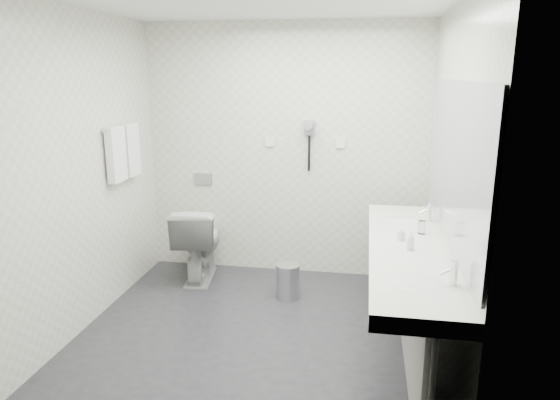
# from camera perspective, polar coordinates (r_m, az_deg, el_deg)

# --- Properties ---
(floor) EXTENTS (2.80, 2.80, 0.00)m
(floor) POSITION_cam_1_polar(r_m,az_deg,el_deg) (4.26, -2.40, -14.24)
(floor) COLOR #25252A
(floor) RESTS_ON ground
(ceiling) EXTENTS (2.80, 2.80, 0.00)m
(ceiling) POSITION_cam_1_polar(r_m,az_deg,el_deg) (3.77, -2.82, 21.37)
(ceiling) COLOR silver
(ceiling) RESTS_ON wall_back
(wall_back) EXTENTS (2.80, 0.00, 2.80)m
(wall_back) POSITION_cam_1_polar(r_m,az_deg,el_deg) (5.08, 0.53, 5.40)
(wall_back) COLOR silver
(wall_back) RESTS_ON floor
(wall_front) EXTENTS (2.80, 0.00, 2.80)m
(wall_front) POSITION_cam_1_polar(r_m,az_deg,el_deg) (2.61, -8.68, -3.31)
(wall_front) COLOR silver
(wall_front) RESTS_ON floor
(wall_left) EXTENTS (0.00, 2.60, 2.60)m
(wall_left) POSITION_cam_1_polar(r_m,az_deg,el_deg) (4.34, -20.99, 2.93)
(wall_left) COLOR silver
(wall_left) RESTS_ON floor
(wall_right) EXTENTS (0.00, 2.60, 2.60)m
(wall_right) POSITION_cam_1_polar(r_m,az_deg,el_deg) (3.79, 18.59, 1.60)
(wall_right) COLOR silver
(wall_right) RESTS_ON floor
(vanity_counter) EXTENTS (0.55, 2.20, 0.10)m
(vanity_counter) POSITION_cam_1_polar(r_m,az_deg,el_deg) (3.68, 14.24, -5.73)
(vanity_counter) COLOR silver
(vanity_counter) RESTS_ON floor
(vanity_panel) EXTENTS (0.03, 2.15, 0.75)m
(vanity_panel) POSITION_cam_1_polar(r_m,az_deg,el_deg) (3.85, 14.23, -11.70)
(vanity_panel) COLOR gray
(vanity_panel) RESTS_ON floor
(vanity_post_near) EXTENTS (0.06, 0.06, 0.75)m
(vanity_post_near) POSITION_cam_1_polar(r_m,az_deg,el_deg) (2.95, 16.37, -20.48)
(vanity_post_near) COLOR silver
(vanity_post_near) RESTS_ON floor
(vanity_post_far) EXTENTS (0.06, 0.06, 0.75)m
(vanity_post_far) POSITION_cam_1_polar(r_m,az_deg,el_deg) (4.81, 13.70, -6.33)
(vanity_post_far) COLOR silver
(vanity_post_far) RESTS_ON floor
(mirror) EXTENTS (0.02, 2.20, 1.05)m
(mirror) POSITION_cam_1_polar(r_m,az_deg,el_deg) (3.55, 19.07, 4.06)
(mirror) COLOR #B2BCC6
(mirror) RESTS_ON wall_right
(basin_near) EXTENTS (0.40, 0.31, 0.05)m
(basin_near) POSITION_cam_1_polar(r_m,az_deg,el_deg) (3.07, 15.16, -9.21)
(basin_near) COLOR white
(basin_near) RESTS_ON vanity_counter
(basin_far) EXTENTS (0.40, 0.31, 0.05)m
(basin_far) POSITION_cam_1_polar(r_m,az_deg,el_deg) (4.29, 13.65, -2.36)
(basin_far) COLOR white
(basin_far) RESTS_ON vanity_counter
(faucet_near) EXTENTS (0.04, 0.04, 0.15)m
(faucet_near) POSITION_cam_1_polar(r_m,az_deg,el_deg) (3.06, 18.93, -7.73)
(faucet_near) COLOR silver
(faucet_near) RESTS_ON vanity_counter
(faucet_far) EXTENTS (0.04, 0.04, 0.15)m
(faucet_far) POSITION_cam_1_polar(r_m,az_deg,el_deg) (4.28, 16.32, -1.30)
(faucet_far) COLOR silver
(faucet_far) RESTS_ON vanity_counter
(soap_bottle_a) EXTENTS (0.06, 0.06, 0.09)m
(soap_bottle_a) POSITION_cam_1_polar(r_m,az_deg,el_deg) (3.75, 13.47, -3.76)
(soap_bottle_a) COLOR silver
(soap_bottle_a) RESTS_ON vanity_counter
(soap_bottle_c) EXTENTS (0.06, 0.06, 0.13)m
(soap_bottle_c) POSITION_cam_1_polar(r_m,az_deg,el_deg) (3.57, 14.45, -4.47)
(soap_bottle_c) COLOR silver
(soap_bottle_c) RESTS_ON vanity_counter
(glass_left) EXTENTS (0.07, 0.07, 0.10)m
(glass_left) POSITION_cam_1_polar(r_m,az_deg,el_deg) (3.94, 15.62, -2.96)
(glass_left) COLOR silver
(glass_left) RESTS_ON vanity_counter
(toilet) EXTENTS (0.51, 0.79, 0.76)m
(toilet) POSITION_cam_1_polar(r_m,az_deg,el_deg) (5.14, -9.13, -4.70)
(toilet) COLOR white
(toilet) RESTS_ON floor
(flush_plate) EXTENTS (0.18, 0.02, 0.12)m
(flush_plate) POSITION_cam_1_polar(r_m,az_deg,el_deg) (5.32, -8.58, 2.36)
(flush_plate) COLOR #B2B5BA
(flush_plate) RESTS_ON wall_back
(pedal_bin) EXTENTS (0.28, 0.28, 0.31)m
(pedal_bin) POSITION_cam_1_polar(r_m,az_deg,el_deg) (4.73, 0.89, -9.17)
(pedal_bin) COLOR #B2B5BA
(pedal_bin) RESTS_ON floor
(bin_lid) EXTENTS (0.22, 0.22, 0.02)m
(bin_lid) POSITION_cam_1_polar(r_m,az_deg,el_deg) (4.67, 0.90, -7.36)
(bin_lid) COLOR #B2B5BA
(bin_lid) RESTS_ON pedal_bin
(towel_rail) EXTENTS (0.02, 0.62, 0.02)m
(towel_rail) POSITION_cam_1_polar(r_m,az_deg,el_deg) (4.75, -17.44, 7.79)
(towel_rail) COLOR silver
(towel_rail) RESTS_ON wall_left
(towel_near) EXTENTS (0.07, 0.24, 0.48)m
(towel_near) POSITION_cam_1_polar(r_m,az_deg,el_deg) (4.65, -17.90, 4.89)
(towel_near) COLOR white
(towel_near) RESTS_ON towel_rail
(towel_far) EXTENTS (0.07, 0.24, 0.48)m
(towel_far) POSITION_cam_1_polar(r_m,az_deg,el_deg) (4.90, -16.41, 5.44)
(towel_far) COLOR white
(towel_far) RESTS_ON towel_rail
(dryer_cradle) EXTENTS (0.10, 0.04, 0.14)m
(dryer_cradle) POSITION_cam_1_polar(r_m,az_deg,el_deg) (4.99, 3.34, 8.11)
(dryer_cradle) COLOR gray
(dryer_cradle) RESTS_ON wall_back
(dryer_barrel) EXTENTS (0.08, 0.14, 0.08)m
(dryer_barrel) POSITION_cam_1_polar(r_m,az_deg,el_deg) (4.91, 3.26, 8.37)
(dryer_barrel) COLOR gray
(dryer_barrel) RESTS_ON dryer_cradle
(dryer_cord) EXTENTS (0.02, 0.02, 0.35)m
(dryer_cord) POSITION_cam_1_polar(r_m,az_deg,el_deg) (5.01, 3.28, 5.24)
(dryer_cord) COLOR black
(dryer_cord) RESTS_ON dryer_cradle
(switch_plate_a) EXTENTS (0.09, 0.02, 0.09)m
(switch_plate_a) POSITION_cam_1_polar(r_m,az_deg,el_deg) (5.08, -1.17, 6.54)
(switch_plate_a) COLOR white
(switch_plate_a) RESTS_ON wall_back
(switch_plate_b) EXTENTS (0.09, 0.02, 0.09)m
(switch_plate_b) POSITION_cam_1_polar(r_m,az_deg,el_deg) (5.00, 6.78, 6.31)
(switch_plate_b) COLOR white
(switch_plate_b) RESTS_ON wall_back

